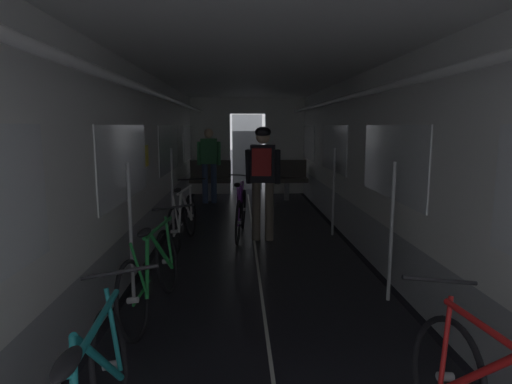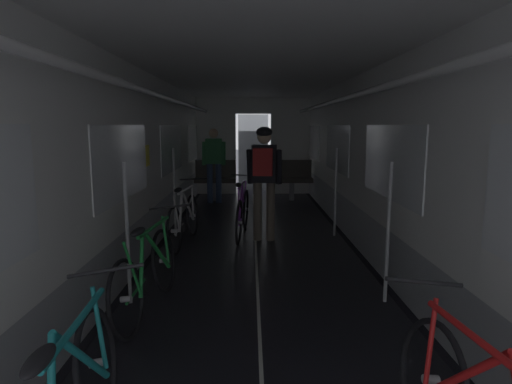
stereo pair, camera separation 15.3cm
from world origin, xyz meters
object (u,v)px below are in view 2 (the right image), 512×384
(bicycle_white, at_px, (184,219))
(bicycle_purple_in_aisle, at_px, (242,212))
(person_cyclist_aisle, at_px, (264,171))
(bench_seat_far_right, at_px, (291,176))
(bicycle_green, at_px, (148,273))
(person_standing_near_bench, at_px, (214,160))
(bench_seat_far_left, at_px, (215,176))

(bicycle_white, bearing_deg, bicycle_purple_in_aisle, 30.88)
(bicycle_white, xyz_separation_m, person_cyclist_aisle, (1.18, 0.24, 0.69))
(bicycle_white, bearing_deg, bench_seat_far_right, 63.38)
(person_cyclist_aisle, bearing_deg, bicycle_green, -114.82)
(bicycle_white, distance_m, bicycle_green, 2.29)
(bicycle_white, bearing_deg, bicycle_green, -89.75)
(person_cyclist_aisle, bearing_deg, person_standing_near_bench, 107.48)
(bench_seat_far_left, relative_size, bicycle_purple_in_aisle, 0.58)
(bench_seat_far_right, bearing_deg, bench_seat_far_left, 180.00)
(bench_seat_far_right, distance_m, bicycle_purple_in_aisle, 3.56)
(bench_seat_far_right, relative_size, bicycle_purple_in_aisle, 0.58)
(bicycle_green, bearing_deg, bench_seat_far_left, 88.73)
(bicycle_purple_in_aisle, bearing_deg, bench_seat_far_left, 101.70)
(bench_seat_far_left, distance_m, bench_seat_far_right, 1.80)
(bench_seat_far_left, relative_size, person_cyclist_aisle, 0.57)
(bench_seat_far_left, height_order, person_standing_near_bench, person_standing_near_bench)
(bicycle_white, distance_m, bicycle_purple_in_aisle, 0.99)
(bicycle_purple_in_aisle, distance_m, person_standing_near_bench, 3.14)
(bench_seat_far_right, height_order, bicycle_white, bench_seat_far_right)
(person_standing_near_bench, bearing_deg, bench_seat_far_right, 11.83)
(bicycle_green, height_order, person_cyclist_aisle, person_cyclist_aisle)
(bicycle_green, xyz_separation_m, bicycle_purple_in_aisle, (0.84, 2.79, 0.00))
(bicycle_white, xyz_separation_m, person_standing_near_bench, (0.15, 3.51, 0.59))
(bicycle_white, distance_m, person_cyclist_aisle, 1.39)
(bicycle_purple_in_aisle, bearing_deg, bench_seat_far_right, 71.95)
(bench_seat_far_left, xyz_separation_m, bicycle_green, (-0.14, -6.17, -0.19))
(person_cyclist_aisle, bearing_deg, bench_seat_far_right, 78.10)
(bench_seat_far_right, distance_m, bicycle_white, 4.35)
(person_standing_near_bench, bearing_deg, person_cyclist_aisle, -72.52)
(bench_seat_far_left, height_order, bench_seat_far_right, same)
(bicycle_purple_in_aisle, bearing_deg, person_standing_near_bench, 103.07)
(bench_seat_far_left, relative_size, person_standing_near_bench, 0.58)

